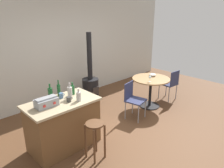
{
  "coord_description": "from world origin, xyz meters",
  "views": [
    {
      "loc": [
        -3.05,
        -2.52,
        2.45
      ],
      "look_at": [
        -0.02,
        0.59,
        0.9
      ],
      "focal_mm": 34.55,
      "sensor_mm": 36.0,
      "label": 1
    }
  ],
  "objects_px": {
    "wooden_stool": "(95,133)",
    "bottle_3": "(70,92)",
    "bottle_4": "(50,93)",
    "bottle_2": "(59,90)",
    "dining_table": "(151,85)",
    "folding_chair_far": "(171,83)",
    "bottle_0": "(73,90)",
    "serving_bowl": "(152,75)",
    "bottle_1": "(79,96)",
    "folding_chair_near": "(133,98)",
    "kitchen_island": "(63,124)",
    "cup_1": "(61,95)",
    "wine_glass": "(150,78)",
    "toolbox": "(46,102)",
    "wood_stove": "(91,85)",
    "cup_0": "(69,99)"
  },
  "relations": [
    {
      "from": "dining_table",
      "to": "bottle_3",
      "type": "height_order",
      "value": "bottle_3"
    },
    {
      "from": "wooden_stool",
      "to": "serving_bowl",
      "type": "xyz_separation_m",
      "value": [
        2.51,
        0.67,
        0.33
      ]
    },
    {
      "from": "folding_chair_near",
      "to": "folding_chair_far",
      "type": "distance_m",
      "value": 1.54
    },
    {
      "from": "kitchen_island",
      "to": "bottle_2",
      "type": "height_order",
      "value": "bottle_2"
    },
    {
      "from": "wine_glass",
      "to": "cup_0",
      "type": "bearing_deg",
      "value": 177.12
    },
    {
      "from": "cup_0",
      "to": "wooden_stool",
      "type": "bearing_deg",
      "value": -79.38
    },
    {
      "from": "bottle_4",
      "to": "wine_glass",
      "type": "xyz_separation_m",
      "value": [
        2.36,
        -0.43,
        -0.14
      ]
    },
    {
      "from": "cup_0",
      "to": "toolbox",
      "type": "bearing_deg",
      "value": 165.36
    },
    {
      "from": "wooden_stool",
      "to": "bottle_3",
      "type": "bearing_deg",
      "value": 90.58
    },
    {
      "from": "bottle_2",
      "to": "bottle_4",
      "type": "relative_size",
      "value": 1.06
    },
    {
      "from": "wood_stove",
      "to": "bottle_4",
      "type": "height_order",
      "value": "wood_stove"
    },
    {
      "from": "cup_0",
      "to": "bottle_1",
      "type": "bearing_deg",
      "value": -31.94
    },
    {
      "from": "cup_0",
      "to": "bottle_4",
      "type": "bearing_deg",
      "value": 118.35
    },
    {
      "from": "serving_bowl",
      "to": "bottle_4",
      "type": "bearing_deg",
      "value": 175.79
    },
    {
      "from": "wooden_stool",
      "to": "wood_stove",
      "type": "distance_m",
      "value": 2.44
    },
    {
      "from": "bottle_2",
      "to": "cup_1",
      "type": "height_order",
      "value": "bottle_2"
    },
    {
      "from": "wood_stove",
      "to": "bottle_2",
      "type": "distance_m",
      "value": 1.96
    },
    {
      "from": "bottle_4",
      "to": "bottle_3",
      "type": "bearing_deg",
      "value": -37.76
    },
    {
      "from": "toolbox",
      "to": "wine_glass",
      "type": "relative_size",
      "value": 2.52
    },
    {
      "from": "folding_chair_far",
      "to": "toolbox",
      "type": "relative_size",
      "value": 2.34
    },
    {
      "from": "bottle_3",
      "to": "cup_1",
      "type": "relative_size",
      "value": 2.65
    },
    {
      "from": "folding_chair_near",
      "to": "folding_chair_far",
      "type": "height_order",
      "value": "folding_chair_near"
    },
    {
      "from": "folding_chair_far",
      "to": "bottle_1",
      "type": "xyz_separation_m",
      "value": [
        -3.04,
        0.01,
        0.49
      ]
    },
    {
      "from": "dining_table",
      "to": "bottle_3",
      "type": "relative_size",
      "value": 3.2
    },
    {
      "from": "dining_table",
      "to": "bottle_0",
      "type": "bearing_deg",
      "value": 174.69
    },
    {
      "from": "dining_table",
      "to": "bottle_0",
      "type": "height_order",
      "value": "bottle_0"
    },
    {
      "from": "folding_chair_far",
      "to": "serving_bowl",
      "type": "xyz_separation_m",
      "value": [
        -0.58,
        0.21,
        0.31
      ]
    },
    {
      "from": "folding_chair_near",
      "to": "wood_stove",
      "type": "distance_m",
      "value": 1.46
    },
    {
      "from": "folding_chair_near",
      "to": "bottle_4",
      "type": "relative_size",
      "value": 2.95
    },
    {
      "from": "kitchen_island",
      "to": "folding_chair_far",
      "type": "xyz_separation_m",
      "value": [
        3.28,
        -0.19,
        0.04
      ]
    },
    {
      "from": "bottle_2",
      "to": "folding_chair_near",
      "type": "bearing_deg",
      "value": -14.12
    },
    {
      "from": "folding_chair_far",
      "to": "bottle_1",
      "type": "bearing_deg",
      "value": 179.88
    },
    {
      "from": "wood_stove",
      "to": "bottle_0",
      "type": "distance_m",
      "value": 1.85
    },
    {
      "from": "bottle_1",
      "to": "wooden_stool",
      "type": "bearing_deg",
      "value": -94.86
    },
    {
      "from": "folding_chair_far",
      "to": "wood_stove",
      "type": "bearing_deg",
      "value": 137.19
    },
    {
      "from": "wood_stove",
      "to": "cup_0",
      "type": "xyz_separation_m",
      "value": [
        -1.58,
        -1.39,
        0.49
      ]
    },
    {
      "from": "folding_chair_near",
      "to": "cup_1",
      "type": "height_order",
      "value": "cup_1"
    },
    {
      "from": "bottle_2",
      "to": "bottle_0",
      "type": "bearing_deg",
      "value": -27.91
    },
    {
      "from": "bottle_2",
      "to": "serving_bowl",
      "type": "bearing_deg",
      "value": -5.17
    },
    {
      "from": "kitchen_island",
      "to": "wine_glass",
      "type": "bearing_deg",
      "value": -5.17
    },
    {
      "from": "toolbox",
      "to": "bottle_3",
      "type": "xyz_separation_m",
      "value": [
        0.47,
        0.01,
        0.04
      ]
    },
    {
      "from": "dining_table",
      "to": "folding_chair_near",
      "type": "xyz_separation_m",
      "value": [
        -0.79,
        -0.09,
        -0.09
      ]
    },
    {
      "from": "bottle_1",
      "to": "bottle_3",
      "type": "height_order",
      "value": "bottle_3"
    },
    {
      "from": "folding_chair_near",
      "to": "toolbox",
      "type": "relative_size",
      "value": 2.35
    },
    {
      "from": "folding_chair_near",
      "to": "bottle_1",
      "type": "height_order",
      "value": "bottle_1"
    },
    {
      "from": "folding_chair_far",
      "to": "bottle_2",
      "type": "relative_size",
      "value": 2.78
    },
    {
      "from": "bottle_2",
      "to": "dining_table",
      "type": "bearing_deg",
      "value": -7.56
    },
    {
      "from": "wooden_stool",
      "to": "cup_0",
      "type": "xyz_separation_m",
      "value": [
        -0.1,
        0.56,
        0.48
      ]
    },
    {
      "from": "wooden_stool",
      "to": "folding_chair_near",
      "type": "xyz_separation_m",
      "value": [
        1.54,
        0.49,
        0.03
      ]
    },
    {
      "from": "toolbox",
      "to": "folding_chair_far",
      "type": "bearing_deg",
      "value": -3.11
    }
  ]
}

